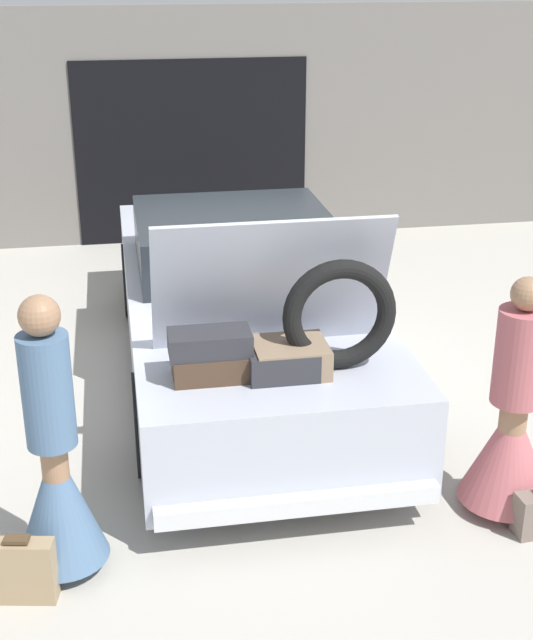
# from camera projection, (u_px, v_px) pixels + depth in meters

# --- Properties ---
(ground_plane) EXTENTS (40.00, 40.00, 0.00)m
(ground_plane) POSITION_uv_depth(u_px,v_px,m) (240.00, 372.00, 7.69)
(ground_plane) COLOR #ADA89E
(garage_wall_back) EXTENTS (12.00, 0.14, 2.80)m
(garage_wall_back) POSITION_uv_depth(u_px,v_px,m) (191.00, 127.00, 10.76)
(garage_wall_back) COLOR slate
(garage_wall_back) RESTS_ON ground_plane
(car) EXTENTS (1.88, 4.91, 1.83)m
(car) POSITION_uv_depth(u_px,v_px,m) (240.00, 306.00, 7.44)
(car) COLOR #B2B7C6
(car) RESTS_ON ground_plane
(person_left) EXTENTS (0.53, 0.53, 1.71)m
(person_left) POSITION_uv_depth(u_px,v_px,m) (56.00, 476.00, 5.02)
(person_left) COLOR #997051
(person_left) RESTS_ON ground_plane
(person_right) EXTENTS (0.61, 0.61, 1.59)m
(person_right) POSITION_uv_depth(u_px,v_px,m) (512.00, 431.00, 5.61)
(person_right) COLOR #997051
(person_right) RESTS_ON ground_plane
(suitcase_beside_left_person) EXTENTS (0.40, 0.19, 0.41)m
(suitcase_beside_left_person) POSITION_uv_depth(u_px,v_px,m) (21.00, 571.00, 4.92)
(suitcase_beside_left_person) COLOR #9E8460
(suitcase_beside_left_person) RESTS_ON ground_plane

